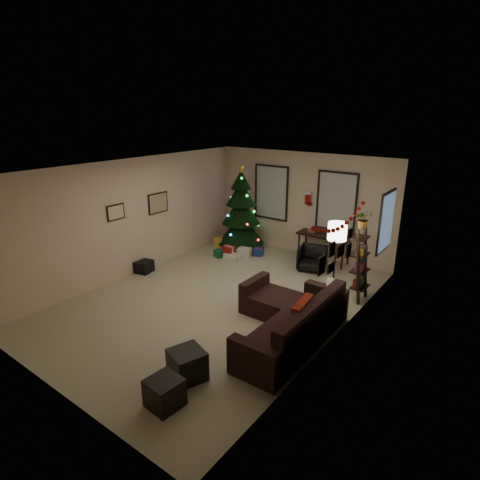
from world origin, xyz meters
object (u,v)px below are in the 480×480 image
at_px(desk_chair, 312,258).
at_px(desk, 324,238).
at_px(sofa, 290,322).
at_px(bookshelf, 361,266).
at_px(christmas_tree, 241,213).

bearing_deg(desk_chair, desk, 77.82).
xyz_separation_m(sofa, desk_chair, (-1.04, 2.90, 0.03)).
distance_m(desk, bookshelf, 2.15).
bearing_deg(christmas_tree, bookshelf, -17.11).
distance_m(sofa, desk, 3.73).
bearing_deg(desk, christmas_tree, -171.81).
height_order(desk_chair, bookshelf, bookshelf).
xyz_separation_m(desk, desk_chair, (0.02, -0.65, -0.34)).
xyz_separation_m(sofa, desk, (-1.07, 3.55, 0.37)).
bearing_deg(bookshelf, christmas_tree, 162.89).
distance_m(christmas_tree, desk, 2.39).
bearing_deg(bookshelf, desk, 134.70).
bearing_deg(christmas_tree, sofa, -43.28).
height_order(sofa, desk, sofa).
height_order(desk, bookshelf, bookshelf).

